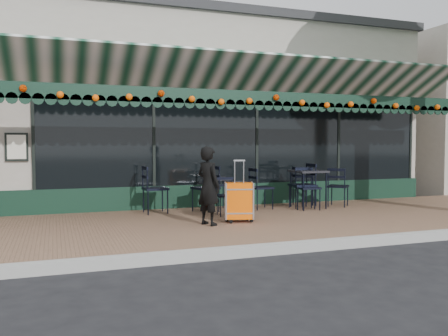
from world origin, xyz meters
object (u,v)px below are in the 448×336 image
object	(u,v)px
chair_a_right	(305,186)
chair_solo	(155,189)
chair_b_left	(206,189)
cafe_table_b	(217,181)
chair_b_front	(227,196)
cafe_table_a	(308,174)
chair_b_right	(261,188)
chair_a_extra	(338,187)
woman	(208,186)
suitcase	(239,202)
chair_a_left	(302,186)
chair_a_front	(308,188)

from	to	relation	value
chair_a_right	chair_solo	distance (m)	3.45
chair_b_left	chair_solo	distance (m)	1.03
cafe_table_b	chair_b_front	xyz separation A→B (m)	(-0.08, -0.84, -0.23)
cafe_table_a	cafe_table_b	world-z (taller)	cafe_table_a
chair_b_right	cafe_table_b	bearing A→B (deg)	74.47
chair_a_extra	chair_b_right	xyz separation A→B (m)	(-1.81, 0.20, 0.01)
woman	cafe_table_a	bearing A→B (deg)	-88.60
suitcase	chair_a_right	xyz separation A→B (m)	(2.25, 1.62, 0.08)
woman	chair_a_extra	xyz separation A→B (m)	(3.51, 1.35, -0.24)
chair_b_front	chair_a_extra	bearing A→B (deg)	15.75
chair_a_left	chair_b_front	bearing A→B (deg)	-76.18
chair_b_left	chair_solo	world-z (taller)	chair_solo
chair_a_right	chair_b_right	distance (m)	1.18
cafe_table_a	chair_a_extra	xyz separation A→B (m)	(0.77, 0.00, -0.30)
cafe_table_b	chair_solo	bearing A→B (deg)	-177.20
chair_a_front	chair_solo	distance (m)	3.23
cafe_table_b	suitcase	bearing A→B (deg)	-94.83
woman	cafe_table_a	world-z (taller)	woman
chair_a_left	chair_a_extra	xyz separation A→B (m)	(0.94, 0.05, -0.06)
chair_a_front	cafe_table_b	bearing A→B (deg)	162.52
suitcase	chair_a_extra	bearing A→B (deg)	40.05
chair_a_right	chair_b_front	world-z (taller)	chair_a_right
cafe_table_b	chair_b_left	xyz separation A→B (m)	(-0.32, -0.22, -0.13)
cafe_table_b	chair_solo	distance (m)	1.35
cafe_table_a	chair_a_left	world-z (taller)	chair_a_left
chair_a_right	chair_b_front	distance (m)	2.33
chair_solo	chair_a_left	bearing A→B (deg)	-100.01
woman	chair_a_right	xyz separation A→B (m)	(2.86, 1.72, -0.23)
woman	cafe_table_b	bearing A→B (deg)	-47.89
cafe_table_b	chair_solo	xyz separation A→B (m)	(-1.34, -0.07, -0.12)
chair_a_left	chair_b_front	xyz separation A→B (m)	(-1.89, -0.38, -0.12)
chair_b_right	chair_b_front	xyz separation A→B (m)	(-1.02, -0.62, -0.07)
chair_b_front	suitcase	bearing A→B (deg)	-86.93
cafe_table_a	chair_b_right	world-z (taller)	chair_b_right
cafe_table_b	chair_a_right	world-z (taller)	chair_a_right
woman	chair_a_right	size ratio (longest dim) A/B	1.52
chair_b_left	cafe_table_a	bearing A→B (deg)	70.05
chair_a_right	chair_b_front	xyz separation A→B (m)	(-2.19, -0.80, -0.07)
suitcase	chair_a_right	size ratio (longest dim) A/B	1.24
suitcase	cafe_table_b	xyz separation A→B (m)	(0.14, 1.66, 0.24)
cafe_table_b	chair_a_left	xyz separation A→B (m)	(1.81, -0.46, -0.11)
chair_a_right	chair_b_front	size ratio (longest dim) A/B	1.18
suitcase	chair_b_left	distance (m)	1.46
suitcase	chair_a_left	xyz separation A→B (m)	(1.95, 1.20, 0.13)
cafe_table_b	cafe_table_a	bearing A→B (deg)	-11.86
cafe_table_a	chair_b_front	world-z (taller)	cafe_table_a
woman	chair_b_left	xyz separation A→B (m)	(0.44, 1.54, -0.20)
chair_a_front	chair_solo	size ratio (longest dim) A/B	0.94
chair_b_left	chair_b_front	bearing A→B (deg)	5.72
suitcase	chair_a_front	size ratio (longest dim) A/B	1.21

